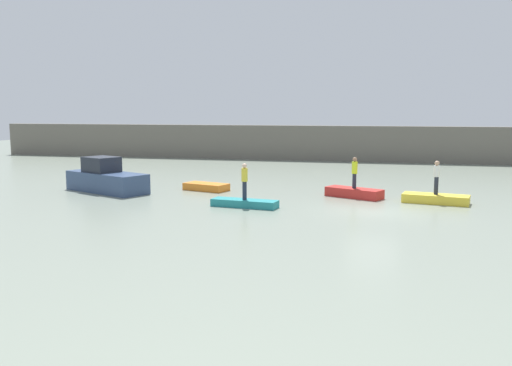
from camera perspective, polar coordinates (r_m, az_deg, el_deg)
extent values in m
plane|color=gray|center=(27.52, 12.04, -2.87)|extent=(120.00, 120.00, 0.00)
cube|color=#666056|center=(53.29, 12.88, 3.96)|extent=(80.00, 1.20, 3.40)
cube|color=#33476B|center=(34.36, -15.22, 0.10)|extent=(5.94, 4.15, 1.18)
cube|color=#232833|center=(34.63, -15.76, 1.88)|extent=(2.43, 2.28, 0.91)
cube|color=orange|center=(33.91, -5.19, -0.39)|extent=(2.97, 2.01, 0.44)
cube|color=teal|center=(28.02, -1.19, -2.12)|extent=(3.53, 1.39, 0.39)
cube|color=red|center=(31.52, 10.15, -1.01)|extent=(3.39, 2.40, 0.53)
cube|color=gold|center=(30.67, 18.16, -1.57)|extent=(3.56, 1.89, 0.47)
cylinder|color=#232838|center=(31.42, 10.18, 0.22)|extent=(0.22, 0.22, 0.83)
cylinder|color=#D8F226|center=(31.34, 10.21, 1.58)|extent=(0.32, 0.32, 0.68)
sphere|color=#936B4C|center=(31.29, 10.23, 2.42)|extent=(0.25, 0.25, 0.25)
cylinder|color=#232838|center=(30.56, 18.21, -0.26)|extent=(0.22, 0.22, 0.95)
cylinder|color=white|center=(30.47, 18.27, 1.18)|extent=(0.32, 0.32, 0.60)
sphere|color=tan|center=(30.43, 18.31, 1.97)|extent=(0.25, 0.25, 0.25)
cylinder|color=#232838|center=(27.92, -1.20, -0.79)|extent=(0.22, 0.22, 0.93)
cylinder|color=yellow|center=(27.81, -1.20, 0.85)|extent=(0.32, 0.32, 0.68)
sphere|color=beige|center=(27.76, -1.20, 1.80)|extent=(0.25, 0.25, 0.25)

